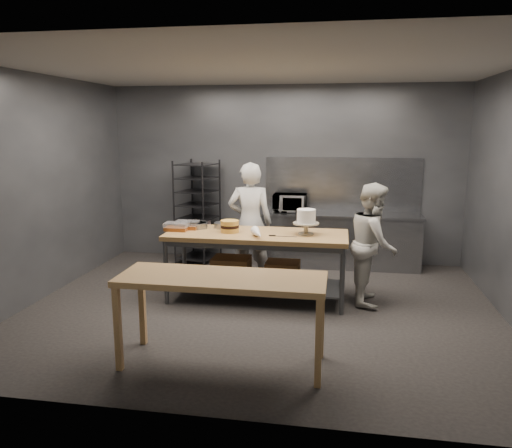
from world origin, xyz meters
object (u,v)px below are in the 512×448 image
Objects in this scene: chef_behind at (250,223)px; chef_right at (373,244)px; near_counter at (222,285)px; layer_cake at (230,226)px; work_table at (255,258)px; frosted_cake_stand at (306,219)px; microwave at (290,203)px; speed_rack at (198,213)px.

chef_behind is 1.13× the size of chef_right.
chef_right reaches higher than near_counter.
chef_right is 6.56× the size of layer_cake.
work_table reaches higher than near_counter.
frosted_cake_stand is at bearing 1.42° from layer_cake.
microwave is 1.59× the size of frosted_cake_stand.
chef_right is 0.95m from frosted_cake_stand.
near_counter is 2.69m from chef_behind.
chef_behind is (1.10, -0.99, 0.04)m from speed_rack.
chef_behind reaches higher than layer_cake.
speed_rack is at bearing -177.10° from microwave.
speed_rack is at bearing 138.65° from frosted_cake_stand.
microwave reaches higher than work_table.
near_counter is 2.06m from frosted_cake_stand.
work_table is 1.95m from near_counter.
near_counter is at bearing 89.03° from chef_behind.
speed_rack reaches higher than layer_cake.
layer_cake is at bearing 100.32° from near_counter.
work_table is 9.84× the size of layer_cake.
speed_rack is at bearing 109.68° from near_counter.
frosted_cake_stand is at bearing -0.78° from work_table.
chef_right is 2.95× the size of microwave.
chef_behind is 1.18m from microwave.
near_counter is 3.76m from microwave.
work_table is at bearing -98.63° from microwave.
speed_rack is at bearing 62.76° from chef_right.
work_table is at bearing 5.80° from layer_cake.
microwave is at bearing 71.64° from layer_cake.
microwave is at bearing 102.42° from frosted_cake_stand.
frosted_cake_stand is at bearing 70.81° from near_counter.
near_counter is at bearing 145.22° from chef_right.
chef_right is 4.70× the size of frosted_cake_stand.
frosted_cake_stand is (0.40, -1.82, 0.08)m from microwave.
layer_cake is at bearing -61.37° from speed_rack.
speed_rack is 3.27m from chef_right.
work_table is at bearing 179.22° from frosted_cake_stand.
chef_right is at bearing -29.27° from speed_rack.
microwave is at bearing 81.37° from work_table.
frosted_cake_stand is 1.39× the size of layer_cake.
chef_right is at bearing 155.29° from chef_behind.
work_table is 0.84m from chef_behind.
chef_behind is at bearing 94.53° from near_counter.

